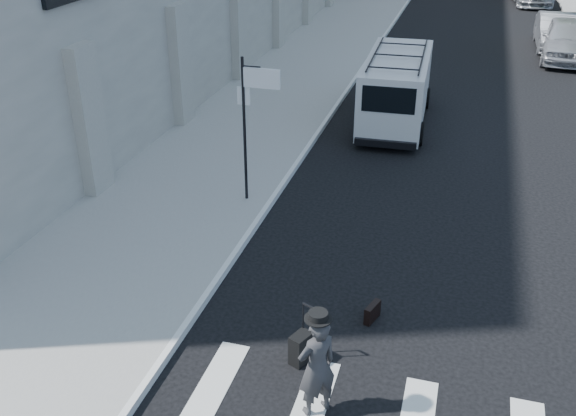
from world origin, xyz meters
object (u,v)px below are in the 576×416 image
Objects in this scene: businessman at (317,367)px; suitcase at (301,348)px; briefcase at (372,312)px; cargo_van at (397,88)px; parked_car_b at (556,32)px; parked_car_a at (567,39)px.

suitcase is at bearing -107.54° from businessman.
cargo_van is (-1.06, 10.65, 0.96)m from briefcase.
briefcase is at bearing -102.31° from parked_car_b.
suitcase is (-0.96, -1.45, 0.11)m from briefcase.
briefcase is (0.45, 2.45, -0.69)m from businessman.
briefcase is 0.09× the size of parked_car_b.
cargo_van reaches higher than parked_car_a.
businessman is 2.58m from briefcase.
suitcase is 24.56m from parked_car_b.
parked_car_b is (-0.27, 1.89, -0.09)m from parked_car_a.
parked_car_b is at bearing 100.99° from parked_car_a.
parked_car_a is at bearing -147.58° from businessman.
parked_car_b is (5.65, 23.89, 0.48)m from suitcase.
businessman is at bearing -100.41° from parked_car_a.
parked_car_a is (6.02, 9.90, -0.27)m from cargo_van.
suitcase is at bearing -102.23° from parked_car_a.
parked_car_a reaches higher than parked_car_b.
cargo_van reaches higher than briefcase.
parked_car_b is at bearing -146.00° from businessman.
cargo_van is at bearing -118.45° from parked_car_a.
cargo_van is (-0.60, 13.10, 0.27)m from businessman.
cargo_van is at bearing -131.70° from businessman.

